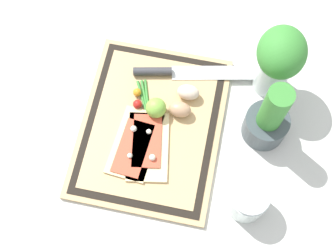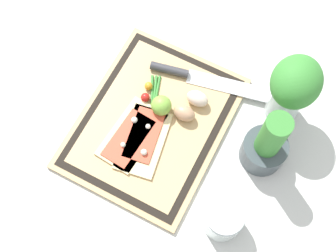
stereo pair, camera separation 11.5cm
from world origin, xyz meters
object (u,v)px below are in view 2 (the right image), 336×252
at_px(pizza_slice_near, 131,135).
at_px(lime, 161,106).
at_px(egg_pink, 197,99).
at_px(herb_pot, 266,146).
at_px(sauce_jar, 223,219).
at_px(knife, 190,75).
at_px(cherry_tomato_yellow, 149,86).
at_px(cherry_tomato_red, 145,97).
at_px(pizza_slice_far, 144,140).
at_px(egg_brown, 184,113).
at_px(herb_glass, 293,88).

bearing_deg(pizza_slice_near, lime, 160.66).
distance_m(pizza_slice_near, egg_pink, 0.19).
relative_size(herb_pot, sauce_jar, 2.31).
relative_size(knife, cherry_tomato_yellow, 15.06).
xyz_separation_m(cherry_tomato_yellow, sauce_jar, (0.22, 0.31, 0.02)).
height_order(lime, cherry_tomato_yellow, lime).
height_order(cherry_tomato_red, cherry_tomato_yellow, cherry_tomato_red).
relative_size(pizza_slice_near, lime, 3.68).
distance_m(pizza_slice_far, knife, 0.21).
relative_size(pizza_slice_near, egg_brown, 3.35).
height_order(egg_brown, herb_glass, herb_glass).
bearing_deg(herb_glass, pizza_slice_near, -51.56).
distance_m(pizza_slice_near, cherry_tomato_red, 0.11).
xyz_separation_m(pizza_slice_near, herb_glass, (-0.24, 0.30, 0.11)).
relative_size(lime, sauce_jar, 0.55).
distance_m(knife, egg_brown, 0.11).
xyz_separation_m(pizza_slice_far, sauce_jar, (0.09, 0.25, 0.02)).
relative_size(egg_brown, cherry_tomato_yellow, 2.70).
height_order(egg_pink, lime, lime).
distance_m(pizza_slice_far, cherry_tomato_yellow, 0.14).
relative_size(pizza_slice_far, sauce_jar, 2.03).
relative_size(pizza_slice_near, egg_pink, 3.35).
bearing_deg(cherry_tomato_yellow, pizza_slice_far, 23.47).
distance_m(egg_pink, sauce_jar, 0.31).
distance_m(pizza_slice_near, cherry_tomato_yellow, 0.14).
distance_m(cherry_tomato_yellow, sauce_jar, 0.38).
bearing_deg(cherry_tomato_red, sauce_jar, 57.78).
bearing_deg(herb_pot, egg_pink, -104.62).
bearing_deg(cherry_tomato_red, cherry_tomato_yellow, -165.87).
bearing_deg(egg_brown, egg_pink, 167.32).
distance_m(pizza_slice_near, herb_pot, 0.33).
height_order(egg_brown, egg_pink, same).
xyz_separation_m(sauce_jar, herb_glass, (-0.33, 0.01, 0.09)).
height_order(knife, egg_pink, egg_pink).
height_order(pizza_slice_far, egg_brown, egg_brown).
relative_size(egg_pink, herb_glass, 0.26).
relative_size(cherry_tomato_red, sauce_jar, 0.25).
height_order(cherry_tomato_yellow, herb_glass, herb_glass).
xyz_separation_m(egg_brown, herb_glass, (-0.13, 0.21, 0.10)).
bearing_deg(pizza_slice_near, cherry_tomato_yellow, -170.18).
bearing_deg(knife, herb_glass, 96.15).
xyz_separation_m(cherry_tomato_red, herb_pot, (-0.00, 0.32, 0.05)).
height_order(egg_pink, herb_glass, herb_glass).
bearing_deg(sauce_jar, egg_pink, -143.11).
height_order(pizza_slice_near, egg_pink, egg_pink).
height_order(knife, egg_brown, egg_brown).
bearing_deg(cherry_tomato_red, egg_brown, 91.98).
xyz_separation_m(cherry_tomato_red, herb_glass, (-0.14, 0.32, 0.10)).
bearing_deg(knife, lime, -10.89).
height_order(pizza_slice_far, knife, pizza_slice_far).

